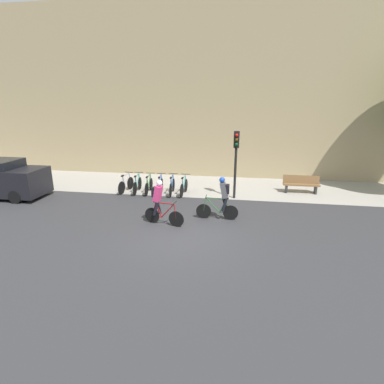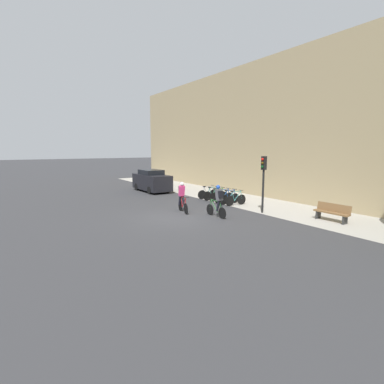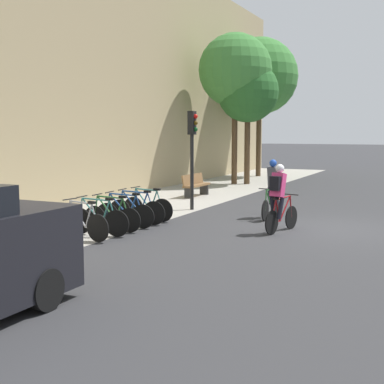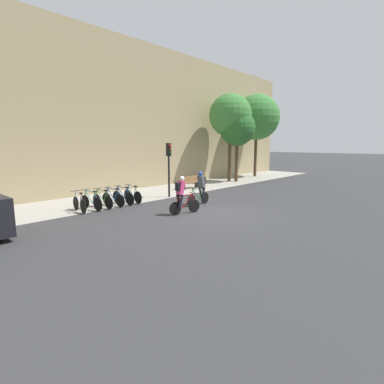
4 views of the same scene
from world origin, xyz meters
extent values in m
plane|color=#333335|center=(0.00, 0.00, 0.00)|extent=(200.00, 200.00, 0.00)
cube|color=#A39E93|center=(0.00, 6.75, 0.00)|extent=(44.00, 4.50, 0.01)
cube|color=tan|center=(0.00, 9.30, 5.08)|extent=(44.00, 0.60, 10.17)
cylinder|color=black|center=(-0.45, 0.90, 0.31)|extent=(0.60, 0.17, 0.61)
cylinder|color=black|center=(-1.45, 1.12, 0.31)|extent=(0.60, 0.17, 0.61)
cylinder|color=maroon|center=(-0.79, 0.97, 0.59)|extent=(0.56, 0.16, 0.62)
cylinder|color=maroon|center=(-1.16, 1.06, 0.57)|extent=(0.27, 0.10, 0.58)
cylinder|color=maroon|center=(-0.90, 1.00, 0.87)|extent=(0.75, 0.21, 0.07)
cylinder|color=maroon|center=(-1.25, 1.08, 0.30)|extent=(0.41, 0.12, 0.05)
cylinder|color=maroon|center=(-1.36, 1.10, 0.58)|extent=(0.22, 0.08, 0.56)
cylinder|color=maroon|center=(-0.49, 0.91, 0.60)|extent=(0.12, 0.06, 0.59)
cylinder|color=black|center=(-0.53, 0.91, 0.93)|extent=(0.13, 0.45, 0.03)
cube|color=black|center=(-1.27, 1.08, 0.90)|extent=(0.21, 0.12, 0.06)
cube|color=#DB3875|center=(-1.18, 1.06, 1.23)|extent=(0.38, 0.38, 0.63)
sphere|color=silver|center=(-1.10, 1.04, 1.64)|extent=(0.26, 0.26, 0.22)
cylinder|color=black|center=(-1.25, 0.97, 0.65)|extent=(0.29, 0.17, 0.56)
cylinder|color=black|center=(-1.20, 1.18, 0.65)|extent=(0.26, 0.16, 0.56)
cube|color=black|center=(-1.31, 1.09, 1.28)|extent=(0.19, 0.28, 0.36)
cylinder|color=black|center=(0.46, 1.90, 0.30)|extent=(0.60, 0.04, 0.60)
cylinder|color=black|center=(1.53, 1.90, 0.30)|extent=(0.60, 0.04, 0.60)
cylinder|color=#2D6B33|center=(0.82, 1.90, 0.58)|extent=(0.59, 0.04, 0.62)
cylinder|color=#2D6B33|center=(1.22, 1.90, 0.57)|extent=(0.27, 0.04, 0.58)
cylinder|color=#2D6B33|center=(0.94, 1.90, 0.87)|extent=(0.80, 0.04, 0.07)
cylinder|color=#2D6B33|center=(1.32, 1.90, 0.29)|extent=(0.43, 0.03, 0.05)
cylinder|color=#2D6B33|center=(1.44, 1.90, 0.58)|extent=(0.22, 0.03, 0.56)
cylinder|color=#2D6B33|center=(0.50, 1.90, 0.59)|extent=(0.12, 0.04, 0.59)
cylinder|color=black|center=(0.54, 1.90, 0.92)|extent=(0.03, 0.46, 0.03)
cube|color=black|center=(1.34, 1.90, 0.89)|extent=(0.20, 0.08, 0.06)
cube|color=#4C4C51|center=(1.24, 1.90, 1.22)|extent=(0.32, 0.32, 0.63)
sphere|color=#1E47AD|center=(1.16, 1.90, 1.63)|extent=(0.22, 0.22, 0.22)
cylinder|color=black|center=(1.29, 2.01, 0.65)|extent=(0.27, 0.11, 0.56)
cylinder|color=black|center=(1.29, 1.79, 0.65)|extent=(0.24, 0.11, 0.56)
cube|color=black|center=(1.38, 1.90, 1.27)|extent=(0.14, 0.26, 0.36)
cylinder|color=black|center=(-3.93, 5.46, 0.33)|extent=(0.12, 0.66, 0.66)
cylinder|color=black|center=(-4.05, 4.51, 0.33)|extent=(0.12, 0.66, 0.66)
cylinder|color=#99999E|center=(-3.97, 5.14, 0.61)|extent=(0.11, 0.53, 0.62)
cylinder|color=#99999E|center=(-4.01, 4.79, 0.60)|extent=(0.07, 0.25, 0.58)
cylinder|color=#99999E|center=(-3.98, 5.03, 0.90)|extent=(0.13, 0.71, 0.07)
cylinder|color=#99999E|center=(-4.02, 4.70, 0.32)|extent=(0.08, 0.38, 0.05)
cylinder|color=#99999E|center=(-4.04, 4.60, 0.61)|extent=(0.06, 0.20, 0.56)
cylinder|color=#99999E|center=(-3.93, 5.42, 0.62)|extent=(0.05, 0.12, 0.58)
cylinder|color=black|center=(-3.94, 5.38, 0.95)|extent=(0.46, 0.09, 0.03)
cube|color=black|center=(-4.03, 4.68, 0.92)|extent=(0.10, 0.21, 0.06)
cylinder|color=black|center=(-3.42, 5.50, 0.33)|extent=(0.09, 0.67, 0.67)
cylinder|color=black|center=(-3.33, 4.46, 0.33)|extent=(0.09, 0.67, 0.67)
cylinder|color=teal|center=(-3.39, 5.15, 0.61)|extent=(0.09, 0.57, 0.62)
cylinder|color=teal|center=(-3.35, 4.76, 0.60)|extent=(0.06, 0.27, 0.58)
cylinder|color=teal|center=(-3.38, 5.04, 0.90)|extent=(0.11, 0.77, 0.07)
cylinder|color=teal|center=(-3.35, 4.67, 0.32)|extent=(0.07, 0.42, 0.05)
cylinder|color=teal|center=(-3.34, 4.56, 0.61)|extent=(0.05, 0.22, 0.56)
cylinder|color=teal|center=(-3.41, 5.46, 0.62)|extent=(0.05, 0.12, 0.59)
cylinder|color=black|center=(-3.41, 5.42, 0.95)|extent=(0.46, 0.07, 0.03)
cube|color=black|center=(-3.34, 4.65, 0.92)|extent=(0.10, 0.21, 0.06)
cylinder|color=black|center=(-2.79, 5.49, 0.32)|extent=(0.08, 0.64, 0.64)
cylinder|color=black|center=(-2.73, 4.48, 0.32)|extent=(0.08, 0.64, 0.64)
cylinder|color=#2D6B33|center=(-2.77, 5.15, 0.60)|extent=(0.08, 0.56, 0.62)
cylinder|color=#2D6B33|center=(-2.75, 4.77, 0.59)|extent=(0.06, 0.26, 0.58)
cylinder|color=#2D6B33|center=(-2.76, 5.03, 0.88)|extent=(0.09, 0.75, 0.07)
cylinder|color=#2D6B33|center=(-2.74, 4.68, 0.31)|extent=(0.06, 0.41, 0.05)
cylinder|color=#2D6B33|center=(-2.73, 4.57, 0.59)|extent=(0.05, 0.21, 0.56)
cylinder|color=#2D6B33|center=(-2.79, 5.45, 0.61)|extent=(0.04, 0.12, 0.58)
cylinder|color=black|center=(-2.79, 5.41, 0.94)|extent=(0.46, 0.06, 0.03)
cube|color=black|center=(-2.74, 4.66, 0.91)|extent=(0.09, 0.20, 0.06)
cylinder|color=black|center=(-2.21, 5.51, 0.32)|extent=(0.11, 0.65, 0.65)
cylinder|color=black|center=(-2.08, 4.46, 0.32)|extent=(0.11, 0.65, 0.65)
cylinder|color=#1E478C|center=(-2.17, 5.15, 0.61)|extent=(0.11, 0.58, 0.62)
cylinder|color=#1E478C|center=(-2.12, 4.76, 0.59)|extent=(0.07, 0.27, 0.58)
cylinder|color=#1E478C|center=(-2.15, 5.04, 0.89)|extent=(0.13, 0.78, 0.07)
cylinder|color=#1E478C|center=(-2.11, 4.67, 0.32)|extent=(0.08, 0.42, 0.05)
cylinder|color=#1E478C|center=(-2.09, 4.55, 0.60)|extent=(0.06, 0.22, 0.56)
cylinder|color=#1E478C|center=(-2.20, 5.46, 0.61)|extent=(0.05, 0.12, 0.59)
cylinder|color=black|center=(-2.20, 5.42, 0.94)|extent=(0.46, 0.08, 0.03)
cube|color=black|center=(-2.11, 4.65, 0.91)|extent=(0.10, 0.21, 0.06)
cylinder|color=black|center=(-1.57, 5.51, 0.33)|extent=(0.09, 0.67, 0.67)
cylinder|color=black|center=(-1.49, 4.46, 0.33)|extent=(0.09, 0.67, 0.67)
cylinder|color=#1E478C|center=(-1.55, 5.15, 0.61)|extent=(0.08, 0.58, 0.62)
cylinder|color=#1E478C|center=(-1.52, 4.76, 0.60)|extent=(0.06, 0.27, 0.58)
cylinder|color=#1E478C|center=(-1.54, 5.04, 0.90)|extent=(0.10, 0.78, 0.07)
cylinder|color=#1E478C|center=(-1.51, 4.67, 0.32)|extent=(0.06, 0.42, 0.05)
cylinder|color=#1E478C|center=(-1.50, 4.55, 0.61)|extent=(0.05, 0.22, 0.56)
cylinder|color=#1E478C|center=(-1.57, 5.46, 0.62)|extent=(0.05, 0.12, 0.59)
cylinder|color=black|center=(-1.57, 5.42, 0.95)|extent=(0.46, 0.06, 0.03)
cube|color=black|center=(-1.51, 4.65, 0.92)|extent=(0.10, 0.21, 0.06)
cylinder|color=black|center=(-0.90, 5.47, 0.33)|extent=(0.06, 0.67, 0.67)
cylinder|color=black|center=(-0.94, 4.49, 0.33)|extent=(0.06, 0.67, 0.67)
cylinder|color=teal|center=(-0.92, 5.14, 0.62)|extent=(0.06, 0.54, 0.62)
cylinder|color=teal|center=(-0.93, 4.78, 0.60)|extent=(0.05, 0.25, 0.58)
cylinder|color=teal|center=(-0.92, 5.03, 0.90)|extent=(0.07, 0.73, 0.07)
cylinder|color=teal|center=(-0.93, 4.69, 0.33)|extent=(0.05, 0.39, 0.05)
cylinder|color=teal|center=(-0.94, 4.58, 0.61)|extent=(0.04, 0.21, 0.56)
cylinder|color=teal|center=(-0.90, 5.43, 0.62)|extent=(0.04, 0.12, 0.58)
cylinder|color=black|center=(-0.91, 5.39, 0.95)|extent=(0.46, 0.05, 0.03)
cube|color=black|center=(-0.93, 4.67, 0.92)|extent=(0.09, 0.20, 0.06)
cylinder|color=black|center=(1.61, 4.77, 1.61)|extent=(0.12, 0.12, 3.22)
cube|color=black|center=(1.61, 4.77, 2.84)|extent=(0.26, 0.20, 0.76)
sphere|color=red|center=(1.61, 4.65, 3.05)|extent=(0.15, 0.15, 0.15)
sphere|color=#4C380A|center=(1.61, 4.65, 2.84)|extent=(0.15, 0.15, 0.15)
sphere|color=#0C4719|center=(1.61, 4.65, 2.63)|extent=(0.15, 0.15, 0.15)
cube|color=brown|center=(4.97, 6.15, 0.45)|extent=(1.80, 0.40, 0.08)
cube|color=brown|center=(4.97, 6.33, 0.69)|extent=(1.80, 0.12, 0.40)
cube|color=#2D2D2D|center=(4.25, 6.15, 0.23)|extent=(0.08, 0.36, 0.45)
cube|color=#2D2D2D|center=(5.69, 6.15, 0.23)|extent=(0.08, 0.36, 0.45)
cube|color=black|center=(-9.67, 3.20, 0.81)|extent=(4.30, 1.78, 1.27)
cylinder|color=black|center=(-8.34, 2.38, 0.31)|extent=(0.62, 0.20, 0.62)
cylinder|color=black|center=(-8.34, 4.02, 0.31)|extent=(0.62, 0.20, 0.62)
camera|label=1|loc=(1.78, -9.30, 4.52)|focal=28.00mm
camera|label=2|loc=(13.50, -7.77, 3.64)|focal=28.00mm
camera|label=3|loc=(-14.15, -2.69, 2.55)|focal=50.00mm
camera|label=4|loc=(-10.61, -8.24, 3.17)|focal=28.00mm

